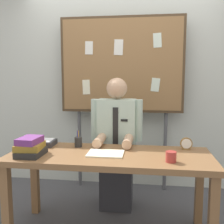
% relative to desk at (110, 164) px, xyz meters
% --- Properties ---
extents(back_wall, '(6.40, 0.08, 2.70)m').
position_rel_desk_xyz_m(back_wall, '(0.00, 1.22, 0.69)').
color(back_wall, silver).
rests_on(back_wall, ground_plane).
extents(desk, '(1.78, 0.68, 0.75)m').
position_rel_desk_xyz_m(desk, '(0.00, 0.00, 0.00)').
color(desk, brown).
rests_on(desk, ground_plane).
extents(person, '(0.55, 0.56, 1.42)m').
position_rel_desk_xyz_m(person, '(0.00, 0.53, 0.00)').
color(person, '#2D2D33').
rests_on(person, ground_plane).
extents(bulletin_board, '(1.51, 0.09, 2.15)m').
position_rel_desk_xyz_m(bulletin_board, '(-0.00, 1.02, 0.89)').
color(bulletin_board, '#4C3823').
rests_on(bulletin_board, ground_plane).
extents(book_stack, '(0.23, 0.28, 0.16)m').
position_rel_desk_xyz_m(book_stack, '(-0.67, -0.14, 0.17)').
color(book_stack, '#262626').
rests_on(book_stack, desk).
extents(open_notebook, '(0.31, 0.24, 0.01)m').
position_rel_desk_xyz_m(open_notebook, '(-0.03, -0.02, 0.10)').
color(open_notebook, '#F4EFCC').
rests_on(open_notebook, desk).
extents(desk_clock, '(0.11, 0.04, 0.11)m').
position_rel_desk_xyz_m(desk_clock, '(0.69, 0.24, 0.15)').
color(desk_clock, olive).
rests_on(desk_clock, desk).
extents(coffee_mug, '(0.09, 0.09, 0.09)m').
position_rel_desk_xyz_m(coffee_mug, '(0.52, -0.17, 0.14)').
color(coffee_mug, '#B23833').
rests_on(coffee_mug, desk).
extents(pen_holder, '(0.07, 0.07, 0.16)m').
position_rel_desk_xyz_m(pen_holder, '(-0.33, 0.19, 0.14)').
color(pen_holder, '#262626').
rests_on(pen_holder, desk).
extents(paper_tray, '(0.26, 0.20, 0.06)m').
position_rel_desk_xyz_m(paper_tray, '(-0.71, 0.20, 0.12)').
color(paper_tray, '#333338').
rests_on(paper_tray, desk).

